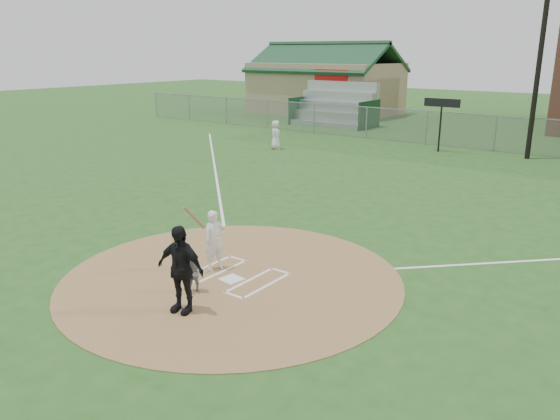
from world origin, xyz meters
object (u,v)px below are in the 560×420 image
Objects in this scene: home_plate at (232,279)px; ondeck_player at (276,135)px; batter_at_plate at (215,240)px; umpire at (180,269)px; catcher at (193,273)px.

ondeck_player reaches higher than home_plate.
batter_at_plate is at bearing 160.50° from home_plate.
home_plate is 0.25× the size of umpire.
home_plate is 0.30× the size of ondeck_player.
home_plate is 1.15m from batter_at_plate.
batter_at_plate reaches higher than home_plate.
batter_at_plate is (-0.80, 0.28, 0.77)m from home_plate.
ondeck_player is at bearing 102.51° from catcher.
ondeck_player is 18.09m from batter_at_plate.
umpire reaches higher than home_plate.
umpire is at bearing -82.73° from home_plate.
umpire is 1.09× the size of batter_at_plate.
catcher is 0.54× the size of batter_at_plate.
batter_at_plate reaches higher than catcher.
catcher is 1.48m from batter_at_plate.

